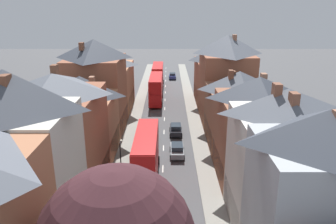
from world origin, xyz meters
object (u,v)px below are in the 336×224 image
car_near_silver (153,136)px  car_mid_black (178,150)px  double_decker_bus_lead (157,88)px  car_parked_right_a (177,129)px  pedestrian_mid_left (116,195)px  car_near_blue (145,130)px  double_decker_bus_far_approaching (148,155)px  car_parked_left_a (174,76)px  car_parked_left_b (141,149)px  double_decker_bus_mid_street (159,75)px  street_lamp (122,162)px

car_near_silver → car_mid_black: size_ratio=0.99×
double_decker_bus_lead → car_parked_right_a: 17.92m
car_mid_black → pedestrian_mid_left: (-6.44, -10.99, 0.22)m
double_decker_bus_lead → pedestrian_mid_left: size_ratio=6.71×
car_near_blue → pedestrian_mid_left: (-1.54, -18.12, 0.24)m
double_decker_bus_lead → double_decker_bus_far_approaching: (0.00, -30.49, 0.00)m
car_mid_black → car_parked_left_a: bearing=90.0°
car_parked_left_a → car_parked_right_a: size_ratio=0.98×
double_decker_bus_lead → car_parked_left_b: (-1.29, -24.59, -1.98)m
car_parked_left_a → pedestrian_mid_left: bearing=-96.4°
double_decker_bus_mid_street → pedestrian_mid_left: size_ratio=6.71×
double_decker_bus_lead → car_mid_black: size_ratio=2.57×
double_decker_bus_mid_street → car_parked_left_a: size_ratio=2.70×
double_decker_bus_mid_street → car_parked_left_b: bearing=-92.0°
pedestrian_mid_left → car_parked_right_a: bearing=70.6°
car_near_silver → car_parked_right_a: size_ratio=1.02×
car_mid_black → street_lamp: 10.64m
car_near_blue → car_mid_black: (4.90, -7.13, 0.01)m
double_decker_bus_far_approaching → car_parked_left_a: bearing=86.1°
double_decker_bus_mid_street → car_mid_black: (3.61, -37.49, -2.00)m
car_parked_left_a → pedestrian_mid_left: size_ratio=2.48×
car_parked_left_b → car_near_blue: bearing=90.0°
car_mid_black → street_lamp: street_lamp is taller
car_parked_left_b → car_near_silver: bearing=73.6°
car_parked_right_a → car_parked_left_b: bearing=-124.4°
car_near_blue → street_lamp: size_ratio=0.83×
car_parked_right_a → car_parked_left_a: bearing=90.0°
car_near_silver → double_decker_bus_far_approaching: bearing=-90.1°
pedestrian_mid_left → car_parked_left_b: bearing=82.1°
double_decker_bus_mid_street → street_lamp: size_ratio=1.96×
car_parked_left_b → street_lamp: bearing=-97.7°
car_near_blue → double_decker_bus_lead: bearing=85.8°
double_decker_bus_mid_street → car_near_blue: size_ratio=2.36×
double_decker_bus_mid_street → car_parked_left_a: 10.00m
car_parked_right_a → street_lamp: 17.01m
car_parked_right_a → street_lamp: size_ratio=0.74×
car_parked_left_a → double_decker_bus_mid_street: bearing=-111.6°
street_lamp → car_near_blue: bearing=85.8°
car_near_blue → car_near_silver: bearing=-63.0°
double_decker_bus_lead → car_near_silver: double_decker_bus_lead is taller
double_decker_bus_mid_street → car_parked_right_a: 30.46m
car_parked_left_a → double_decker_bus_lead: bearing=-99.4°
double_decker_bus_mid_street → double_decker_bus_far_approaching: 43.23m
car_near_blue → street_lamp: (-1.15, -15.54, 2.44)m
car_near_blue → pedestrian_mid_left: size_ratio=2.84×
car_near_silver → car_parked_right_a: bearing=37.2°
car_parked_left_a → car_mid_black: 46.60m
double_decker_bus_mid_street → car_mid_black: double_decker_bus_mid_street is taller
car_parked_left_a → street_lamp: 55.39m
pedestrian_mid_left → street_lamp: (0.39, 2.58, 2.21)m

